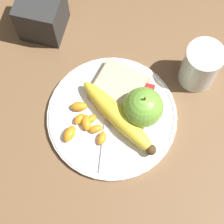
% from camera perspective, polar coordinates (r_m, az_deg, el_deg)
% --- Properties ---
extents(ground_plane, '(3.00, 3.00, 0.00)m').
position_cam_1_polar(ground_plane, '(0.76, 0.00, -0.84)').
color(ground_plane, brown).
extents(plate, '(0.26, 0.26, 0.01)m').
position_cam_1_polar(plate, '(0.75, 0.00, -0.64)').
color(plate, white).
rests_on(plate, ground_plane).
extents(juice_glass, '(0.07, 0.07, 0.10)m').
position_cam_1_polar(juice_glass, '(0.77, 13.29, 6.74)').
color(juice_glass, silver).
rests_on(juice_glass, ground_plane).
extents(apple, '(0.08, 0.08, 0.09)m').
position_cam_1_polar(apple, '(0.71, 4.75, 0.73)').
color(apple, '#72B23D').
rests_on(apple, plate).
extents(banana, '(0.18, 0.14, 0.04)m').
position_cam_1_polar(banana, '(0.72, 0.99, -0.79)').
color(banana, yellow).
rests_on(banana, plate).
extents(bread_slice, '(0.11, 0.11, 0.02)m').
position_cam_1_polar(bread_slice, '(0.76, 0.76, 3.81)').
color(bread_slice, '#AB8751').
rests_on(bread_slice, plate).
extents(fork, '(0.04, 0.19, 0.00)m').
position_cam_1_polar(fork, '(0.74, -0.87, -1.03)').
color(fork, '#B2B2B7').
rests_on(fork, plate).
extents(jam_packet, '(0.04, 0.04, 0.02)m').
position_cam_1_polar(jam_packet, '(0.75, 4.62, 2.95)').
color(jam_packet, silver).
rests_on(jam_packet, plate).
extents(orange_segment_0, '(0.03, 0.04, 0.02)m').
position_cam_1_polar(orange_segment_0, '(0.73, -3.96, -1.61)').
color(orange_segment_0, orange).
rests_on(orange_segment_0, plate).
extents(orange_segment_1, '(0.03, 0.03, 0.01)m').
position_cam_1_polar(orange_segment_1, '(0.74, -4.96, -1.05)').
color(orange_segment_1, orange).
rests_on(orange_segment_1, plate).
extents(orange_segment_2, '(0.03, 0.03, 0.01)m').
position_cam_1_polar(orange_segment_2, '(0.73, -2.48, -2.57)').
color(orange_segment_2, orange).
rests_on(orange_segment_2, plate).
extents(orange_segment_3, '(0.03, 0.03, 0.02)m').
position_cam_1_polar(orange_segment_3, '(0.74, -0.28, 0.38)').
color(orange_segment_3, orange).
rests_on(orange_segment_3, plate).
extents(orange_segment_4, '(0.02, 0.03, 0.01)m').
position_cam_1_polar(orange_segment_4, '(0.72, -1.57, -4.03)').
color(orange_segment_4, orange).
rests_on(orange_segment_4, plate).
extents(orange_segment_5, '(0.03, 0.04, 0.02)m').
position_cam_1_polar(orange_segment_5, '(0.73, -6.49, -3.32)').
color(orange_segment_5, orange).
rests_on(orange_segment_5, plate).
extents(orange_segment_6, '(0.03, 0.03, 0.01)m').
position_cam_1_polar(orange_segment_6, '(0.74, -3.29, -1.10)').
color(orange_segment_6, orange).
rests_on(orange_segment_6, plate).
extents(orange_segment_7, '(0.04, 0.03, 0.02)m').
position_cam_1_polar(orange_segment_7, '(0.74, -5.01, 0.92)').
color(orange_segment_7, orange).
rests_on(orange_segment_7, plate).
extents(condiment_caddy, '(0.09, 0.09, 0.10)m').
position_cam_1_polar(condiment_caddy, '(0.82, -10.66, 14.34)').
color(condiment_caddy, '#2D2D2D').
rests_on(condiment_caddy, ground_plane).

